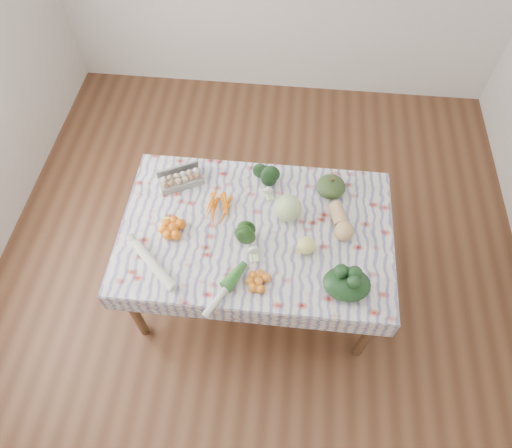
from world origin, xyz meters
name	(u,v)px	position (x,y,z in m)	size (l,w,h in m)	color
ground	(256,284)	(0.00, 0.00, 0.00)	(4.50, 4.50, 0.00)	#52301C
dining_table	(256,237)	(0.00, 0.00, 0.68)	(1.60, 1.00, 0.75)	brown
tablecloth	(256,230)	(0.00, 0.00, 0.76)	(1.66, 1.06, 0.01)	silver
egg_carton	(181,181)	(-0.51, 0.30, 0.80)	(0.28, 0.11, 0.07)	#9A9A96
carrot_bunch	(218,211)	(-0.25, 0.10, 0.78)	(0.20, 0.18, 0.04)	orange
kale_bunch	(267,182)	(0.03, 0.32, 0.83)	(0.16, 0.14, 0.14)	#163316
kabocha_squash	(331,187)	(0.44, 0.33, 0.82)	(0.18, 0.18, 0.12)	#364F24
cabbage	(288,208)	(0.18, 0.12, 0.85)	(0.17, 0.17, 0.17)	#B6D88C
butternut_squash	(341,221)	(0.51, 0.07, 0.82)	(0.12, 0.25, 0.12)	tan
orange_cluster	(173,228)	(-0.50, -0.07, 0.80)	(0.21, 0.21, 0.07)	orange
broccoli	(251,241)	(-0.01, -0.12, 0.82)	(0.16, 0.16, 0.12)	#1C4215
mandarin_cluster	(259,281)	(0.05, -0.36, 0.79)	(0.17, 0.17, 0.05)	orange
grapefruit	(306,246)	(0.31, -0.12, 0.82)	(0.11, 0.11, 0.11)	#F4F077
spinach_bag	(347,284)	(0.54, -0.34, 0.82)	(0.27, 0.21, 0.12)	black
daikon	(154,265)	(-0.55, -0.32, 0.79)	(0.06, 0.06, 0.41)	silver
leek	(225,290)	(-0.13, -0.43, 0.78)	(0.04, 0.04, 0.37)	silver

